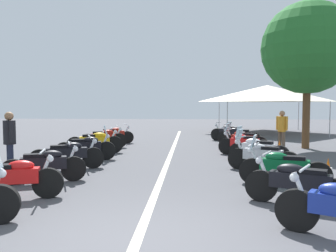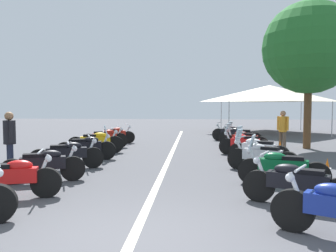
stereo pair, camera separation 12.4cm
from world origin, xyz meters
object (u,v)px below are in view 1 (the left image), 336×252
at_px(motorcycle_left_row_4, 86,147).
at_px(motorcycle_right_row_1, 299,183).
at_px(motorcycle_left_row_2, 45,165).
at_px(motorcycle_right_row_8, 230,133).
at_px(motorcycle_right_row_3, 262,155).
at_px(motorcycle_left_row_1, 13,178).
at_px(motorcycle_right_row_2, 283,167).
at_px(bystander_0, 10,138).
at_px(motorcycle_left_row_6, 104,138).
at_px(motorcycle_left_row_7, 113,135).
at_px(traffic_cone_1, 279,149).
at_px(motorcycle_right_row_4, 257,149).
at_px(bystander_2, 282,128).
at_px(traffic_cone_0, 328,171).
at_px(motorcycle_right_row_6, 243,139).
at_px(motorcycle_right_row_5, 244,143).
at_px(motorcycle_left_row_5, 95,142).
at_px(motorcycle_right_row_7, 238,135).
at_px(roadside_tree_0, 308,48).
at_px(event_tent, 268,93).
at_px(motorcycle_left_row_3, 67,154).

height_order(motorcycle_left_row_4, motorcycle_right_row_1, motorcycle_left_row_4).
distance_m(motorcycle_left_row_2, motorcycle_right_row_1, 5.88).
bearing_deg(motorcycle_right_row_8, motorcycle_right_row_3, 117.41).
distance_m(motorcycle_left_row_1, motorcycle_right_row_2, 5.98).
distance_m(motorcycle_right_row_1, bystander_0, 7.36).
bearing_deg(motorcycle_right_row_2, motorcycle_left_row_6, -30.76).
distance_m(motorcycle_left_row_7, bystander_0, 7.74).
height_order(motorcycle_right_row_2, traffic_cone_1, motorcycle_right_row_2).
bearing_deg(motorcycle_left_row_7, motorcycle_right_row_4, -63.66).
distance_m(motorcycle_right_row_2, traffic_cone_1, 4.90).
distance_m(motorcycle_right_row_2, bystander_2, 6.14).
relative_size(motorcycle_left_row_7, traffic_cone_0, 3.14).
height_order(motorcycle_left_row_6, motorcycle_right_row_8, motorcycle_left_row_6).
relative_size(motorcycle_right_row_6, traffic_cone_1, 2.99).
xyz_separation_m(motorcycle_right_row_4, motorcycle_right_row_5, (1.60, 0.20, 0.00)).
distance_m(motorcycle_left_row_4, motorcycle_left_row_6, 3.28).
distance_m(motorcycle_left_row_1, traffic_cone_1, 9.34).
height_order(motorcycle_left_row_5, motorcycle_right_row_7, motorcycle_left_row_5).
xyz_separation_m(motorcycle_left_row_7, traffic_cone_0, (-7.95, -7.14, -0.15)).
distance_m(motorcycle_right_row_2, motorcycle_right_row_5, 4.96).
bearing_deg(motorcycle_left_row_2, motorcycle_left_row_6, 69.98).
relative_size(motorcycle_right_row_7, motorcycle_right_row_8, 1.00).
bearing_deg(motorcycle_left_row_4, motorcycle_right_row_1, -55.10).
bearing_deg(motorcycle_right_row_5, motorcycle_right_row_6, -76.15).
distance_m(motorcycle_right_row_4, roadside_tree_0, 6.19).
bearing_deg(motorcycle_right_row_5, motorcycle_right_row_7, -72.67).
xyz_separation_m(motorcycle_left_row_1, motorcycle_right_row_3, (3.34, -5.64, 0.01)).
height_order(motorcycle_left_row_7, traffic_cone_1, motorcycle_left_row_7).
relative_size(motorcycle_left_row_6, event_tent, 0.30).
distance_m(motorcycle_left_row_6, traffic_cone_0, 9.53).
bearing_deg(motorcycle_right_row_6, motorcycle_left_row_4, 55.18).
bearing_deg(traffic_cone_0, bystander_0, 87.82).
bearing_deg(motorcycle_left_row_3, motorcycle_right_row_4, -5.77).
relative_size(motorcycle_left_row_2, event_tent, 0.30).
relative_size(motorcycle_right_row_2, traffic_cone_0, 3.34).
bearing_deg(motorcycle_left_row_5, motorcycle_left_row_4, -100.29).
bearing_deg(motorcycle_right_row_3, bystander_2, -83.89).
relative_size(traffic_cone_1, bystander_0, 0.35).
relative_size(motorcycle_left_row_5, motorcycle_right_row_1, 1.10).
height_order(motorcycle_left_row_5, bystander_0, bystander_0).
xyz_separation_m(motorcycle_right_row_2, bystander_0, (0.77, 7.06, 0.56)).
bearing_deg(traffic_cone_1, bystander_2, -17.84).
relative_size(motorcycle_left_row_2, motorcycle_right_row_6, 1.06).
height_order(motorcycle_left_row_4, traffic_cone_1, motorcycle_left_row_4).
height_order(motorcycle_left_row_1, motorcycle_right_row_1, motorcycle_right_row_1).
bearing_deg(motorcycle_right_row_2, motorcycle_right_row_1, 103.40).
bearing_deg(roadside_tree_0, motorcycle_left_row_7, 82.60).
bearing_deg(motorcycle_left_row_6, event_tent, 25.76).
height_order(motorcycle_right_row_3, motorcycle_right_row_8, motorcycle_right_row_3).
bearing_deg(event_tent, motorcycle_right_row_7, 158.12).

